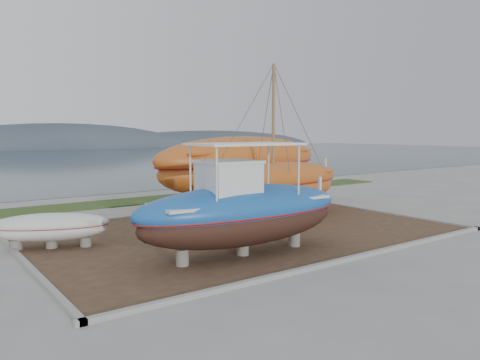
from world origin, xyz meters
TOP-DOWN VIEW (x-y plane):
  - ground at (0.00, 0.00)m, footprint 140.00×140.00m
  - dirt_patch at (0.00, 4.00)m, footprint 18.00×12.00m
  - curb_frame at (0.00, 4.00)m, footprint 18.60×12.60m
  - grass_strip at (0.00, 15.50)m, footprint 44.00×3.00m
  - blue_caique at (-2.43, 0.57)m, footprint 8.59×3.03m
  - white_dinghy at (-7.79, 5.79)m, footprint 4.66×3.30m
  - orange_sailboat at (3.69, 5.66)m, footprint 9.07×3.49m
  - orange_bare_hull at (4.14, 9.49)m, footprint 12.89×5.43m

SIDE VIEW (x-z plane):
  - ground at x=0.00m, z-range 0.00..0.00m
  - dirt_patch at x=0.00m, z-range 0.00..0.06m
  - grass_strip at x=0.00m, z-range 0.00..0.08m
  - curb_frame at x=0.00m, z-range 0.00..0.15m
  - white_dinghy at x=-7.79m, z-range 0.06..1.37m
  - blue_caique at x=-2.43m, z-range 0.06..4.14m
  - orange_bare_hull at x=4.14m, z-range 0.06..4.16m
  - orange_sailboat at x=3.69m, z-range 0.06..7.96m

